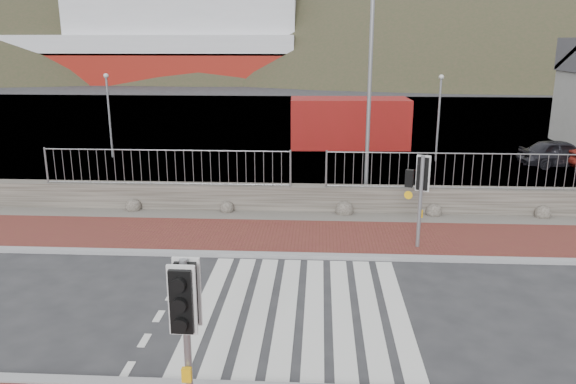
# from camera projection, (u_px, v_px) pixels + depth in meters

# --- Properties ---
(ground) EXTENTS (220.00, 220.00, 0.00)m
(ground) POSITION_uv_depth(u_px,v_px,m) (300.00, 309.00, 12.26)
(ground) COLOR #28282B
(ground) RESTS_ON ground
(sidewalk_far) EXTENTS (40.00, 3.00, 0.08)m
(sidewalk_far) POSITION_uv_depth(u_px,v_px,m) (306.00, 238.00, 16.58)
(sidewalk_far) COLOR brown
(sidewalk_far) RESTS_ON ground
(kerb_far) EXTENTS (40.00, 0.25, 0.12)m
(kerb_far) POSITION_uv_depth(u_px,v_px,m) (304.00, 256.00, 15.13)
(kerb_far) COLOR gray
(kerb_far) RESTS_ON ground
(zebra_crossing) EXTENTS (4.62, 5.60, 0.01)m
(zebra_crossing) POSITION_uv_depth(u_px,v_px,m) (300.00, 309.00, 12.25)
(zebra_crossing) COLOR silver
(zebra_crossing) RESTS_ON ground
(gravel_strip) EXTENTS (40.00, 1.50, 0.06)m
(gravel_strip) POSITION_uv_depth(u_px,v_px,m) (307.00, 217.00, 18.51)
(gravel_strip) COLOR #59544C
(gravel_strip) RESTS_ON ground
(stone_wall) EXTENTS (40.00, 0.60, 0.90)m
(stone_wall) POSITION_uv_depth(u_px,v_px,m) (308.00, 198.00, 19.17)
(stone_wall) COLOR #454038
(stone_wall) RESTS_ON ground
(railing) EXTENTS (18.07, 0.07, 1.22)m
(railing) POSITION_uv_depth(u_px,v_px,m) (308.00, 160.00, 18.67)
(railing) COLOR gray
(railing) RESTS_ON stone_wall
(quay) EXTENTS (120.00, 40.00, 0.50)m
(quay) POSITION_uv_depth(u_px,v_px,m) (315.00, 124.00, 39.13)
(quay) COLOR #4C4C4F
(quay) RESTS_ON ground
(water) EXTENTS (220.00, 50.00, 0.05)m
(water) POSITION_uv_depth(u_px,v_px,m) (318.00, 85.00, 72.85)
(water) COLOR #3F4C54
(water) RESTS_ON ground
(ferry) EXTENTS (50.00, 16.00, 20.00)m
(ferry) POSITION_uv_depth(u_px,v_px,m) (141.00, 42.00, 77.62)
(ferry) COLOR maroon
(ferry) RESTS_ON ground
(hills_backdrop) EXTENTS (254.00, 90.00, 100.00)m
(hills_backdrop) POSITION_uv_depth(u_px,v_px,m) (354.00, 202.00, 102.61)
(hills_backdrop) COLOR #2E341F
(hills_backdrop) RESTS_ON ground
(traffic_signal_near) EXTENTS (0.40, 0.24, 2.77)m
(traffic_signal_near) POSITION_uv_depth(u_px,v_px,m) (186.00, 311.00, 7.93)
(traffic_signal_near) COLOR gray
(traffic_signal_near) RESTS_ON ground
(traffic_signal_far) EXTENTS (0.66, 0.41, 2.69)m
(traffic_signal_far) POSITION_uv_depth(u_px,v_px,m) (420.00, 182.00, 15.29)
(traffic_signal_far) COLOR gray
(traffic_signal_far) RESTS_ON ground
(streetlight) EXTENTS (1.57, 0.76, 7.77)m
(streetlight) POSITION_uv_depth(u_px,v_px,m) (373.00, 80.00, 18.84)
(streetlight) COLOR gray
(streetlight) RESTS_ON ground
(shipping_container) EXTENTS (6.44, 2.91, 2.64)m
(shipping_container) POSITION_uv_depth(u_px,v_px,m) (349.00, 123.00, 30.50)
(shipping_container) COLOR maroon
(shipping_container) RESTS_ON ground
(car_a) EXTENTS (3.83, 1.79, 1.27)m
(car_a) POSITION_uv_depth(u_px,v_px,m) (561.00, 153.00, 25.83)
(car_a) COLOR black
(car_a) RESTS_ON ground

